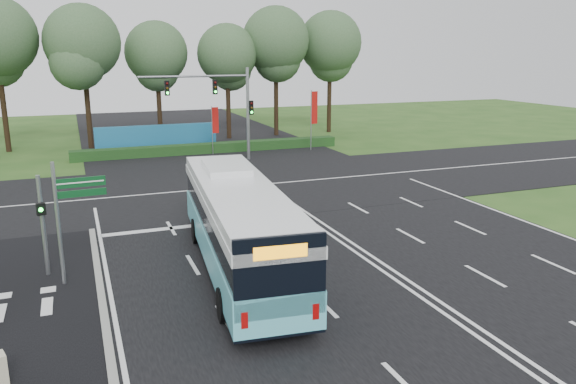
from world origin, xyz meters
The scene contains 14 objects.
ground centered at (0.00, 0.00, 0.00)m, with size 120.00×120.00×0.00m, color #284E1A.
road_main centered at (0.00, 0.00, 0.02)m, with size 20.00×120.00×0.04m, color black.
road_cross centered at (0.00, 12.00, 0.03)m, with size 120.00×14.00×0.05m, color black.
bike_path centered at (-12.50, -3.00, 0.03)m, with size 5.00×18.00×0.06m, color black.
kerb_strip centered at (-10.10, -3.00, 0.06)m, with size 0.25×18.00×0.12m, color gray.
city_bus centered at (-5.03, -1.09, 1.83)m, with size 3.89×12.88×3.64m.
pedestrian_signal centered at (-11.83, 0.90, 2.10)m, with size 0.34×0.43×3.84m.
street_sign centered at (-10.91, -0.18, 2.79)m, with size 1.75×0.20×4.49m.
banner_flag_mid centered at (0.15, 23.69, 2.57)m, with size 0.58×0.08×3.91m.
banner_flag_right centered at (8.37, 22.65, 3.27)m, with size 0.71×0.30×5.05m.
traffic_light_gantry centered at (0.21, 20.50, 4.66)m, with size 8.41×0.28×7.00m.
hedge centered at (0.00, 24.50, 0.40)m, with size 22.00×1.20×0.80m, color #153915.
blue_hoarding centered at (-4.00, 27.00, 1.10)m, with size 10.00×0.30×2.20m, color #1A6491.
eucalyptus_row centered at (-2.34, 31.43, 8.67)m, with size 40.76×8.59×12.54m.
Camera 1 is at (-10.49, -20.51, 8.12)m, focal length 35.00 mm.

